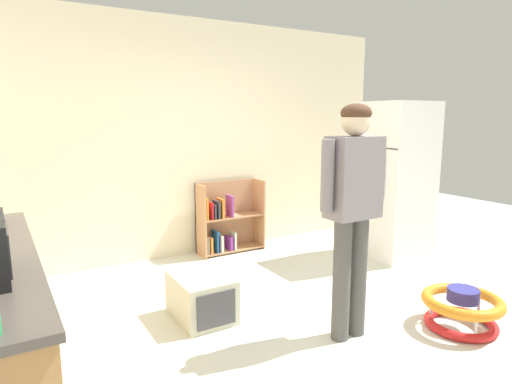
# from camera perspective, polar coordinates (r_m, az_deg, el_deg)

# --- Properties ---
(ground_plane) EXTENTS (12.00, 12.00, 0.00)m
(ground_plane) POSITION_cam_1_polar(r_m,az_deg,el_deg) (3.57, 8.34, -17.34)
(ground_plane) COLOR silver
(ground_plane) RESTS_ON ground
(back_wall) EXTENTS (5.20, 0.06, 2.70)m
(back_wall) POSITION_cam_1_polar(r_m,az_deg,el_deg) (5.19, -7.87, 6.77)
(back_wall) COLOR beige
(back_wall) RESTS_ON ground
(refrigerator) EXTENTS (0.73, 0.68, 1.78)m
(refrigerator) POSITION_cam_1_polar(r_m,az_deg,el_deg) (5.29, 17.53, 1.45)
(refrigerator) COLOR white
(refrigerator) RESTS_ON ground
(bookshelf) EXTENTS (0.80, 0.28, 0.85)m
(bookshelf) POSITION_cam_1_polar(r_m,az_deg,el_deg) (5.29, -3.98, -3.96)
(bookshelf) COLOR tan
(bookshelf) RESTS_ON ground
(standing_person) EXTENTS (0.57, 0.22, 1.71)m
(standing_person) POSITION_cam_1_polar(r_m,az_deg,el_deg) (3.19, 12.45, -1.07)
(standing_person) COLOR #504F4D
(standing_person) RESTS_ON ground
(baby_walker) EXTENTS (0.60, 0.60, 0.32)m
(baby_walker) POSITION_cam_1_polar(r_m,az_deg,el_deg) (3.85, 25.15, -13.53)
(baby_walker) COLOR red
(baby_walker) RESTS_ON ground
(pet_carrier) EXTENTS (0.42, 0.55, 0.36)m
(pet_carrier) POSITION_cam_1_polar(r_m,az_deg,el_deg) (3.68, -7.06, -13.40)
(pet_carrier) COLOR beige
(pet_carrier) RESTS_ON ground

